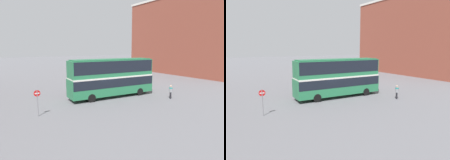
# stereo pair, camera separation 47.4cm
# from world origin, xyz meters

# --- Properties ---
(ground_plane) EXTENTS (240.00, 240.00, 0.00)m
(ground_plane) POSITION_xyz_m (0.00, 0.00, 0.00)
(ground_plane) COLOR slate
(building_row_right) EXTENTS (9.23, 28.94, 17.92)m
(building_row_right) POSITION_xyz_m (28.22, 10.68, 8.97)
(building_row_right) COLOR brown
(building_row_right) RESTS_ON ground_plane
(double_decker_bus) EXTENTS (11.13, 3.15, 4.78)m
(double_decker_bus) POSITION_xyz_m (0.92, 0.08, 2.72)
(double_decker_bus) COLOR #287A4C
(double_decker_bus) RESTS_ON ground_plane
(pedestrian_foreground) EXTENTS (0.57, 0.57, 1.67)m
(pedestrian_foreground) POSITION_xyz_m (6.42, -4.59, 1.02)
(pedestrian_foreground) COLOR #232328
(pedestrian_foreground) RESTS_ON ground_plane
(parked_car_kerb_near) EXTENTS (4.27, 2.62, 1.49)m
(parked_car_kerb_near) POSITION_xyz_m (12.75, 16.52, 0.76)
(parked_car_kerb_near) COLOR black
(parked_car_kerb_near) RESTS_ON ground_plane
(parked_car_kerb_far) EXTENTS (4.61, 2.30, 1.58)m
(parked_car_kerb_far) POSITION_xyz_m (5.09, 13.06, 0.80)
(parked_car_kerb_far) COLOR maroon
(parked_car_kerb_far) RESTS_ON ground_plane
(no_entry_sign) EXTENTS (0.58, 0.08, 2.42)m
(no_entry_sign) POSITION_xyz_m (-8.68, -2.41, 1.61)
(no_entry_sign) COLOR gray
(no_entry_sign) RESTS_ON ground_plane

